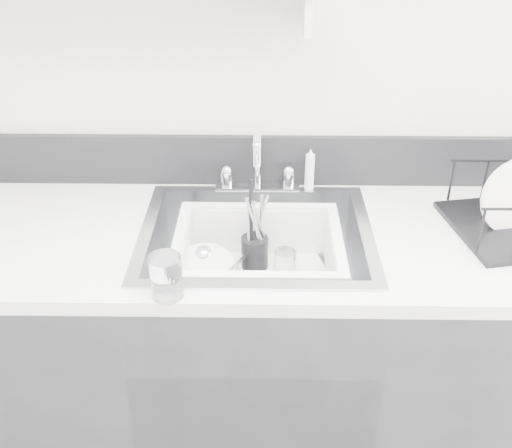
{
  "coord_description": "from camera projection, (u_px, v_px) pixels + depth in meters",
  "views": [
    {
      "loc": [
        0.02,
        -0.21,
        1.8
      ],
      "look_at": [
        0.0,
        1.14,
        0.98
      ],
      "focal_mm": 42.0,
      "sensor_mm": 36.0,
      "label": 1
    }
  ],
  "objects": [
    {
      "name": "room_shell",
      "position": [
        244.0,
        5.0,
        0.57
      ],
      "size": [
        3.5,
        3.0,
        2.6
      ],
      "color": "silver",
      "rests_on": "ground"
    },
    {
      "name": "counter_run",
      "position": [
        256.0,
        356.0,
        1.89
      ],
      "size": [
        3.2,
        0.62,
        0.92
      ],
      "color": "#28282B",
      "rests_on": "ground"
    },
    {
      "name": "backsplash",
      "position": [
        258.0,
        160.0,
        1.86
      ],
      "size": [
        3.2,
        0.02,
        0.16
      ],
      "primitive_type": "cube",
      "color": "black",
      "rests_on": "counter_run"
    },
    {
      "name": "sink",
      "position": [
        256.0,
        260.0,
        1.7
      ],
      "size": [
        0.64,
        0.52,
        0.2
      ],
      "primitive_type": null,
      "color": "silver",
      "rests_on": "counter_run"
    },
    {
      "name": "faucet",
      "position": [
        257.0,
        174.0,
        1.83
      ],
      "size": [
        0.26,
        0.18,
        0.23
      ],
      "color": "silver",
      "rests_on": "counter_run"
    },
    {
      "name": "side_sprayer",
      "position": [
        310.0,
        170.0,
        1.83
      ],
      "size": [
        0.03,
        0.03,
        0.14
      ],
      "primitive_type": "cylinder",
      "color": "white",
      "rests_on": "counter_run"
    },
    {
      "name": "wash_tub",
      "position": [
        258.0,
        262.0,
        1.67
      ],
      "size": [
        0.54,
        0.48,
        0.18
      ],
      "primitive_type": null,
      "rotation": [
        0.0,
        0.0,
        0.26
      ],
      "color": "white",
      "rests_on": "sink"
    },
    {
      "name": "plate_stack",
      "position": [
        206.0,
        278.0,
        1.69
      ],
      "size": [
        0.23,
        0.22,
        0.09
      ],
      "rotation": [
        0.0,
        0.0,
        -0.38
      ],
      "color": "white",
      "rests_on": "wash_tub"
    },
    {
      "name": "utensil_cup",
      "position": [
        255.0,
        250.0,
        1.75
      ],
      "size": [
        0.08,
        0.08,
        0.27
      ],
      "rotation": [
        0.0,
        0.0,
        -0.1
      ],
      "color": "black",
      "rests_on": "wash_tub"
    },
    {
      "name": "ladle",
      "position": [
        225.0,
        266.0,
        1.72
      ],
      "size": [
        0.28,
        0.17,
        0.08
      ],
      "primitive_type": null,
      "rotation": [
        0.0,
        0.0,
        -0.32
      ],
      "color": "silver",
      "rests_on": "wash_tub"
    },
    {
      "name": "tumbler_in_tub",
      "position": [
        285.0,
        265.0,
        1.71
      ],
      "size": [
        0.07,
        0.07,
        0.09
      ],
      "primitive_type": "cylinder",
      "rotation": [
        0.0,
        0.0,
        0.16
      ],
      "color": "white",
      "rests_on": "wash_tub"
    },
    {
      "name": "tumbler_counter",
      "position": [
        166.0,
        277.0,
        1.39
      ],
      "size": [
        0.1,
        0.1,
        0.11
      ],
      "primitive_type": "cylinder",
      "rotation": [
        0.0,
        0.0,
        0.27
      ],
      "color": "white",
      "rests_on": "counter_run"
    },
    {
      "name": "bowl_small",
      "position": [
        293.0,
        286.0,
        1.67
      ],
      "size": [
        0.14,
        0.14,
        0.03
      ],
      "primitive_type": "imported",
      "rotation": [
        0.0,
        0.0,
        -0.4
      ],
      "color": "white",
      "rests_on": "wash_tub"
    }
  ]
}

